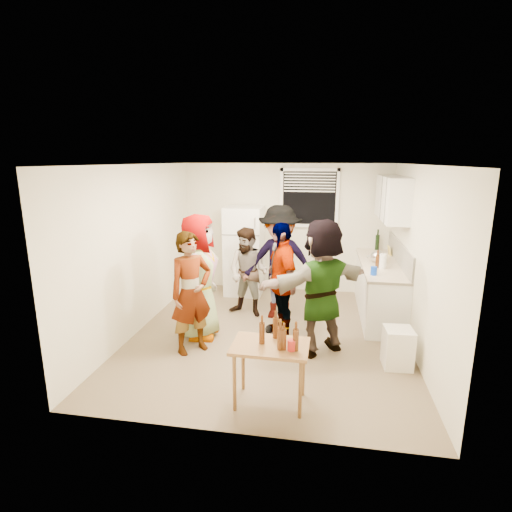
% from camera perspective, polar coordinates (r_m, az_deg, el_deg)
% --- Properties ---
extents(room, '(4.00, 4.50, 2.50)m').
position_cam_1_polar(room, '(6.11, 1.89, -11.21)').
color(room, '#EFE9CE').
rests_on(room, ground).
extents(window, '(1.12, 0.10, 1.06)m').
position_cam_1_polar(window, '(7.74, 7.60, 8.20)').
color(window, white).
rests_on(window, room).
extents(refrigerator, '(0.70, 0.70, 1.70)m').
position_cam_1_polar(refrigerator, '(7.72, -1.67, 0.77)').
color(refrigerator, white).
rests_on(refrigerator, ground).
extents(counter_lower, '(0.60, 2.20, 0.86)m').
position_cam_1_polar(counter_lower, '(7.05, 17.12, -4.64)').
color(counter_lower, white).
rests_on(counter_lower, ground).
extents(countertop, '(0.64, 2.22, 0.04)m').
position_cam_1_polar(countertop, '(6.92, 17.38, -1.10)').
color(countertop, beige).
rests_on(countertop, counter_lower).
extents(backsplash, '(0.03, 2.20, 0.36)m').
position_cam_1_polar(backsplash, '(6.92, 19.83, 0.41)').
color(backsplash, beige).
rests_on(backsplash, countertop).
extents(upper_cabinets, '(0.34, 1.60, 0.70)m').
position_cam_1_polar(upper_cabinets, '(6.96, 18.86, 7.83)').
color(upper_cabinets, white).
rests_on(upper_cabinets, room).
extents(kettle, '(0.30, 0.26, 0.22)m').
position_cam_1_polar(kettle, '(6.94, 16.95, -0.86)').
color(kettle, silver).
rests_on(kettle, countertop).
extents(paper_towel, '(0.11, 0.11, 0.23)m').
position_cam_1_polar(paper_towel, '(6.58, 17.60, -1.70)').
color(paper_towel, white).
rests_on(paper_towel, countertop).
extents(wine_bottle, '(0.07, 0.07, 0.29)m').
position_cam_1_polar(wine_bottle, '(7.86, 16.86, 0.80)').
color(wine_bottle, black).
rests_on(wine_bottle, countertop).
extents(beer_bottle_counter, '(0.05, 0.05, 0.21)m').
position_cam_1_polar(beer_bottle_counter, '(6.59, 16.88, -1.60)').
color(beer_bottle_counter, '#47230C').
rests_on(beer_bottle_counter, countertop).
extents(blue_cup, '(0.09, 0.09, 0.13)m').
position_cam_1_polar(blue_cup, '(6.17, 16.44, -2.61)').
color(blue_cup, blue).
rests_on(blue_cup, countertop).
extents(picture_frame, '(0.02, 0.19, 0.16)m').
position_cam_1_polar(picture_frame, '(7.53, 18.50, 0.75)').
color(picture_frame, '#E0C251').
rests_on(picture_frame, countertop).
extents(trash_bin, '(0.37, 0.37, 0.51)m').
position_cam_1_polar(trash_bin, '(5.46, 19.58, -12.29)').
color(trash_bin, white).
rests_on(trash_bin, ground).
extents(serving_table, '(0.81, 0.55, 0.68)m').
position_cam_1_polar(serving_table, '(4.62, 1.97, -20.14)').
color(serving_table, brown).
rests_on(serving_table, ground).
extents(beer_bottle_table, '(0.06, 0.06, 0.21)m').
position_cam_1_polar(beer_bottle_table, '(4.19, 3.96, -13.15)').
color(beer_bottle_table, '#47230C').
rests_on(beer_bottle_table, serving_table).
extents(red_cup, '(0.09, 0.09, 0.11)m').
position_cam_1_polar(red_cup, '(4.18, 5.08, -13.28)').
color(red_cup, maroon).
rests_on(red_cup, serving_table).
extents(guest_grey, '(1.85, 0.95, 0.58)m').
position_cam_1_polar(guest_grey, '(6.16, -7.88, -11.14)').
color(guest_grey, '#959595').
rests_on(guest_grey, ground).
extents(guest_stripe, '(1.63, 1.58, 0.40)m').
position_cam_1_polar(guest_stripe, '(5.73, -8.92, -13.13)').
color(guest_stripe, '#141933').
rests_on(guest_stripe, ground).
extents(guest_back_left, '(1.11, 1.63, 0.56)m').
position_cam_1_polar(guest_back_left, '(6.86, -1.08, -8.35)').
color(guest_back_left, brown).
rests_on(guest_back_left, ground).
extents(guest_back_right, '(1.30, 1.92, 0.69)m').
position_cam_1_polar(guest_back_right, '(6.78, 3.27, -8.62)').
color(guest_back_right, '#3C3C41').
rests_on(guest_back_right, ground).
extents(guest_black, '(1.96, 1.62, 0.42)m').
position_cam_1_polar(guest_black, '(6.15, 3.47, -11.03)').
color(guest_black, black).
rests_on(guest_black, ground).
extents(guest_orange, '(2.48, 2.50, 0.54)m').
position_cam_1_polar(guest_orange, '(5.73, 8.97, -13.14)').
color(guest_orange, '#DF884B').
rests_on(guest_orange, ground).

